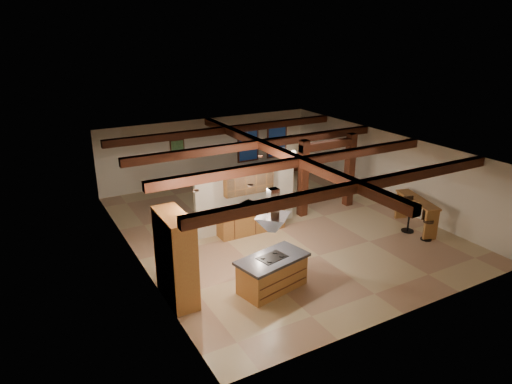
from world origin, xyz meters
TOP-DOWN VIEW (x-y plane):
  - ground at (0.00, 0.00)m, footprint 12.00×12.00m
  - room_walls at (0.00, 0.00)m, footprint 12.00×12.00m
  - ceiling_beams at (0.00, 0.00)m, footprint 10.00×12.00m
  - timber_posts at (2.50, 0.50)m, footprint 2.50×0.30m
  - partition_wall at (-1.00, 0.50)m, footprint 3.80×0.18m
  - pantry_cabinet at (-4.67, -2.60)m, footprint 0.67×1.60m
  - back_counter at (-1.00, 0.11)m, footprint 2.50×0.66m
  - upper_display_cabinet at (-1.00, 0.31)m, footprint 1.80×0.36m
  - range_hood at (-2.27, -3.39)m, footprint 1.10×1.10m
  - back_windows at (2.80, 5.93)m, footprint 2.70×0.07m
  - framed_art at (-1.50, 5.94)m, footprint 0.65×0.05m
  - recessed_cans at (-2.53, -1.93)m, footprint 3.16×2.46m
  - kitchen_island at (-2.27, -3.39)m, footprint 2.11×1.42m
  - dining_table at (0.48, 2.97)m, footprint 1.76×1.08m
  - sofa at (2.71, 5.50)m, footprint 2.34×0.96m
  - microwave at (-1.16, 0.11)m, footprint 0.46×0.39m
  - bar_counter at (4.20, -2.44)m, footprint 1.09×2.16m
  - side_table at (4.30, 5.49)m, footprint 0.53×0.53m
  - table_lamp at (4.30, 5.49)m, footprint 0.31×0.31m
  - bar_stool_a at (3.82, -3.27)m, footprint 0.37×0.38m
  - bar_stool_b at (3.80, -2.48)m, footprint 0.45×0.47m
  - dining_chairs at (0.48, 2.97)m, footprint 1.88×1.88m

SIDE VIEW (x-z plane):
  - ground at x=0.00m, z-range 0.00..0.00m
  - dining_table at x=0.48m, z-range 0.00..0.59m
  - side_table at x=4.30m, z-range 0.00..0.61m
  - sofa at x=2.71m, z-range 0.00..0.68m
  - back_counter at x=-1.00m, z-range 0.01..0.95m
  - kitchen_island at x=-2.27m, z-range 0.00..0.97m
  - bar_stool_a at x=3.82m, z-range 0.01..1.07m
  - dining_chairs at x=0.48m, z-range 0.01..1.15m
  - bar_stool_b at x=3.80m, z-range 0.01..1.25m
  - bar_counter at x=4.20m, z-range 0.19..1.29m
  - table_lamp at x=4.30m, z-range 0.68..1.05m
  - microwave at x=-1.16m, z-range 0.94..1.15m
  - partition_wall at x=-1.00m, z-range 0.00..2.20m
  - pantry_cabinet at x=-4.67m, z-range 0.00..2.40m
  - back_windows at x=2.80m, z-range 0.65..2.35m
  - framed_art at x=-1.50m, z-range 1.27..2.12m
  - timber_posts at x=2.50m, z-range 0.31..3.21m
  - room_walls at x=0.00m, z-range -4.22..7.78m
  - range_hood at x=-2.27m, z-range 1.08..2.48m
  - upper_display_cabinet at x=-1.00m, z-range 1.37..2.33m
  - ceiling_beams at x=0.00m, z-range 2.62..2.90m
  - recessed_cans at x=-2.53m, z-range 2.85..2.89m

